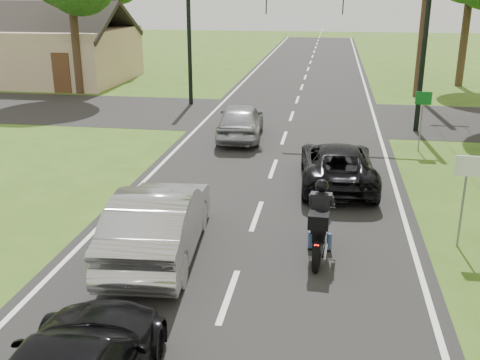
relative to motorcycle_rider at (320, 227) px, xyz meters
name	(u,v)px	position (x,y,z in m)	size (l,w,h in m)	color
ground	(229,297)	(-1.62, -1.93, -0.70)	(140.00, 140.00, 0.00)	#365919
road	(279,152)	(-1.62, 8.07, -0.69)	(8.00, 100.00, 0.01)	black
cross_road	(292,116)	(-1.62, 14.07, -0.69)	(60.00, 7.00, 0.01)	black
motorcycle_rider	(320,227)	(0.00, 0.00, 0.00)	(0.58, 2.06, 1.77)	black
dark_suv	(337,164)	(0.38, 4.88, -0.06)	(2.08, 4.50, 1.25)	black
silver_sedan	(159,221)	(-3.41, -0.42, 0.08)	(1.63, 4.67, 1.54)	#ADAEB2
silver_suv	(241,121)	(-3.28, 9.73, 0.01)	(1.64, 4.08, 1.39)	#9B9DA3
traffic_signal	(377,26)	(1.72, 12.06, 3.44)	(6.38, 0.44, 6.00)	black
signal_pole_far	(189,43)	(-6.82, 16.07, 2.30)	(0.20, 0.20, 6.00)	black
sign_white	(466,179)	(3.08, 1.05, 0.90)	(0.55, 0.07, 2.12)	slate
sign_green	(423,107)	(3.28, 9.05, 0.90)	(0.55, 0.07, 2.12)	slate
house	(45,52)	(-17.62, 22.07, 1.07)	(10.20, 8.00, 4.84)	tan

